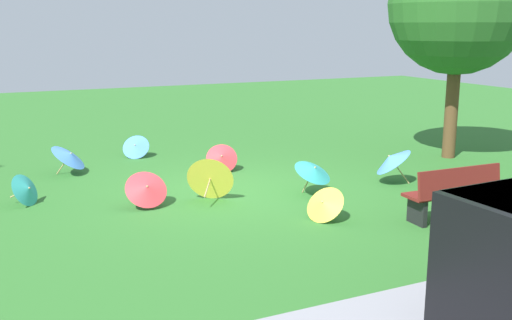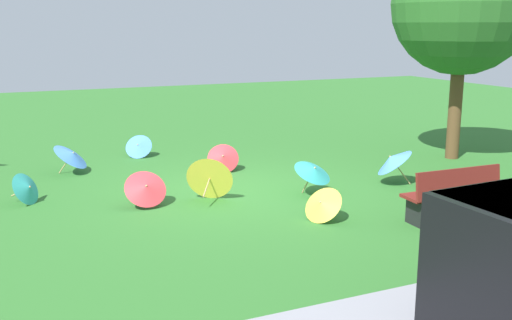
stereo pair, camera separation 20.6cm
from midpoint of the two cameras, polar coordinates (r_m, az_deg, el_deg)
The scene contains 12 objects.
ground at distance 11.40m, azimuth -1.79°, elevation -2.95°, with size 40.00×40.00×0.00m, color #2D6B28.
park_bench at distance 10.05m, azimuth 18.71°, elevation -3.03°, with size 1.61×0.53×0.90m.
shade_tree at distance 14.66m, azimuth 19.42°, elevation 13.75°, with size 3.18×3.18×5.13m.
parasol_teal_0 at distance 11.04m, azimuth 6.01°, elevation -1.00°, with size 0.91×0.90×0.69m.
parasol_red_0 at distance 10.47m, azimuth -9.86°, elevation -2.59°, with size 0.73×0.65×0.65m.
parasol_yellow_0 at distance 9.69m, azimuth 6.88°, elevation -4.15°, with size 0.71×0.79×0.56m.
parasol_yellow_2 at distance 10.77m, azimuth -3.82°, elevation -1.61°, with size 0.93×0.90×0.84m.
parasol_teal_1 at distance 11.20m, azimuth -20.37°, elevation -2.51°, with size 0.66×0.69×0.58m.
parasol_blue_1 at distance 13.18m, azimuth -16.66°, elevation 0.47°, with size 0.97×1.01×0.69m.
parasol_blue_2 at distance 12.09m, azimuth 13.29°, elevation 0.02°, with size 1.01×1.04×0.79m.
parasol_red_1 at distance 12.81m, azimuth -2.69°, elevation 0.26°, with size 0.81×0.76×0.64m.
parasol_blue_3 at distance 14.49m, azimuth -10.72°, elevation 1.34°, with size 0.78×0.73×0.55m.
Camera 2 is at (4.08, 10.20, 3.07)m, focal length 42.14 mm.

